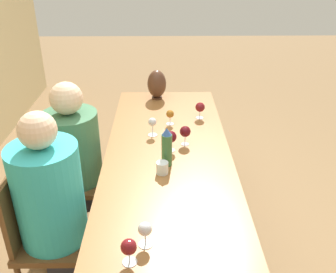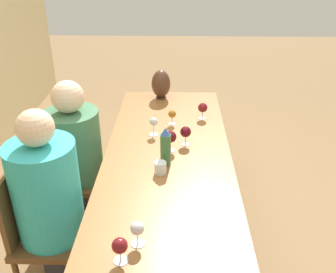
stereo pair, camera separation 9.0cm
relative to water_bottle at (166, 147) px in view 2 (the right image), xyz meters
name	(u,v)px [view 2 (the right image)]	position (x,y,z in m)	size (l,w,h in m)	color
ground_plane	(168,246)	(0.05, -0.01, -0.89)	(14.00, 14.00, 0.00)	olive
dining_table	(167,169)	(0.05, -0.01, -0.20)	(2.50, 0.86, 0.76)	#936033
water_bottle	(166,147)	(0.00, 0.00, 0.00)	(0.07, 0.07, 0.27)	#336638
water_tumbler	(160,168)	(-0.10, 0.03, -0.09)	(0.08, 0.08, 0.08)	silver
vase	(161,84)	(1.15, 0.08, 0.01)	(0.17, 0.17, 0.27)	#4C2D1E
wine_glass_0	(203,108)	(0.72, -0.28, -0.04)	(0.08, 0.08, 0.13)	silver
wine_glass_1	(154,122)	(0.42, 0.10, -0.03)	(0.07, 0.07, 0.14)	silver
wine_glass_2	(120,246)	(-0.83, 0.18, -0.04)	(0.07, 0.07, 0.13)	silver
wine_glass_3	(170,137)	(0.19, -0.03, -0.03)	(0.08, 0.08, 0.15)	silver
wine_glass_4	(172,115)	(0.61, -0.03, -0.05)	(0.06, 0.06, 0.12)	silver
wine_glass_5	(137,229)	(-0.72, 0.11, -0.04)	(0.07, 0.07, 0.13)	silver
wine_glass_6	(186,132)	(0.27, -0.13, -0.03)	(0.08, 0.08, 0.14)	silver
chair_near	(42,228)	(-0.32, 0.75, -0.40)	(0.44, 0.44, 0.90)	brown
chair_far	(69,173)	(0.30, 0.75, -0.40)	(0.44, 0.44, 0.90)	brown
person_near	(52,204)	(-0.32, 0.66, -0.21)	(0.39, 0.39, 1.28)	#2D2D38
person_far	(78,155)	(0.30, 0.66, -0.24)	(0.39, 0.39, 1.22)	#2D2D38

